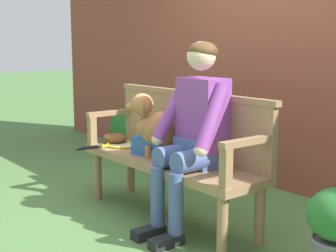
# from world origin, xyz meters

# --- Properties ---
(ground_plane) EXTENTS (40.00, 40.00, 0.00)m
(ground_plane) POSITION_xyz_m (0.00, 0.00, 0.00)
(ground_plane) COLOR #4C753D
(brick_garden_fence) EXTENTS (8.00, 0.30, 2.79)m
(brick_garden_fence) POSITION_xyz_m (0.00, 1.43, 1.39)
(brick_garden_fence) COLOR brown
(brick_garden_fence) RESTS_ON ground
(hedge_bush_far_right) EXTENTS (0.85, 0.61, 0.61)m
(hedge_bush_far_right) POSITION_xyz_m (-1.96, 1.08, 0.30)
(hedge_bush_far_right) COLOR #1E5B23
(hedge_bush_far_right) RESTS_ON ground
(hedge_bush_mid_right) EXTENTS (0.70, 0.46, 0.74)m
(hedge_bush_mid_right) POSITION_xyz_m (-0.95, 1.11, 0.37)
(hedge_bush_mid_right) COLOR #286B2D
(hedge_bush_mid_right) RESTS_ON ground
(hedge_bush_far_left) EXTENTS (1.01, 0.78, 0.93)m
(hedge_bush_far_left) POSITION_xyz_m (-0.91, 1.05, 0.46)
(hedge_bush_far_left) COLOR #337538
(hedge_bush_far_left) RESTS_ON ground
(garden_bench) EXTENTS (1.68, 0.47, 0.47)m
(garden_bench) POSITION_xyz_m (0.00, 0.00, 0.41)
(garden_bench) COLOR #93704C
(garden_bench) RESTS_ON ground
(bench_backrest) EXTENTS (1.72, 0.06, 0.50)m
(bench_backrest) POSITION_xyz_m (0.00, 0.20, 0.73)
(bench_backrest) COLOR #93704C
(bench_backrest) RESTS_ON garden_bench
(bench_armrest_left_end) EXTENTS (0.06, 0.47, 0.28)m
(bench_armrest_left_end) POSITION_xyz_m (-0.80, -0.08, 0.67)
(bench_armrest_left_end) COLOR #93704C
(bench_armrest_left_end) RESTS_ON garden_bench
(bench_armrest_right_end) EXTENTS (0.06, 0.47, 0.28)m
(bench_armrest_right_end) POSITION_xyz_m (0.80, -0.08, 0.67)
(bench_armrest_right_end) COLOR #93704C
(bench_armrest_right_end) RESTS_ON garden_bench
(person_seated) EXTENTS (0.56, 0.63, 1.34)m
(person_seated) POSITION_xyz_m (0.30, -0.01, 0.74)
(person_seated) COLOR black
(person_seated) RESTS_ON ground
(dog_on_bench) EXTENTS (0.42, 0.44, 0.49)m
(dog_on_bench) POSITION_xyz_m (-0.12, -0.01, 0.71)
(dog_on_bench) COLOR #AD7042
(dog_on_bench) RESTS_ON garden_bench
(tennis_racket) EXTENTS (0.33, 0.58, 0.03)m
(tennis_racket) POSITION_xyz_m (-0.62, -0.03, 0.48)
(tennis_racket) COLOR yellow
(tennis_racket) RESTS_ON garden_bench
(baseball_glove) EXTENTS (0.28, 0.26, 0.09)m
(baseball_glove) POSITION_xyz_m (-0.75, 0.00, 0.52)
(baseball_glove) COLOR brown
(baseball_glove) RESTS_ON garden_bench
(sports_bag) EXTENTS (0.32, 0.26, 0.14)m
(sports_bag) POSITION_xyz_m (-0.19, 0.00, 0.54)
(sports_bag) COLOR #2856A3
(sports_bag) RESTS_ON garden_bench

